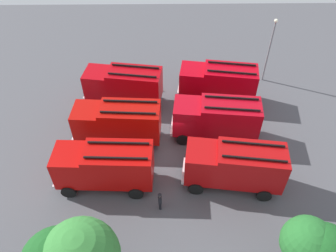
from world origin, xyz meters
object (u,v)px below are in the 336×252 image
fire_truck_2 (217,118)px  lamppost (270,46)px  tree_0 (324,250)px  traffic_cone_0 (246,149)px  fire_truck_4 (235,165)px  fire_truck_3 (118,122)px  fire_truck_5 (105,165)px  tree_1 (308,243)px  traffic_cone_2 (240,84)px  firefighter_0 (76,111)px  fire_truck_0 (218,82)px  traffic_cone_1 (158,87)px  firefighter_1 (160,201)px  fire_truck_1 (124,85)px

fire_truck_2 → lamppost: 10.26m
tree_0 → traffic_cone_0: (2.02, -10.07, -2.92)m
lamppost → fire_truck_4: bearing=68.3°
fire_truck_3 → fire_truck_5: 4.57m
tree_1 → traffic_cone_2: bearing=-89.5°
fire_truck_2 → firefighter_0: bearing=-4.6°
firefighter_0 → tree_0: 22.08m
fire_truck_3 → traffic_cone_0: size_ratio=12.76×
fire_truck_4 → traffic_cone_0: (-1.65, -3.17, -1.87)m
fire_truck_4 → tree_0: size_ratio=1.56×
fire_truck_0 → traffic_cone_1: fire_truck_0 is taller
fire_truck_3 → fire_truck_4: (-8.84, 4.65, 0.00)m
fire_truck_4 → lamppost: bearing=-103.9°
firefighter_1 → lamppost: size_ratio=0.24×
fire_truck_5 → tree_1: bearing=154.2°
tree_1 → traffic_cone_1: size_ratio=6.71×
fire_truck_0 → tree_1: bearing=108.8°
fire_truck_2 → traffic_cone_2: (-3.46, -7.04, -1.83)m
fire_truck_3 → tree_1: tree_1 is taller
fire_truck_5 → traffic_cone_1: bearing=-105.5°
fire_truck_0 → firefighter_1: bearing=74.6°
traffic_cone_0 → fire_truck_4: bearing=62.6°
fire_truck_5 → traffic_cone_2: 17.09m
fire_truck_0 → firefighter_0: fire_truck_0 is taller
firefighter_0 → tree_0: (-16.65, 14.31, 2.32)m
fire_truck_0 → firefighter_0: 13.30m
fire_truck_1 → lamppost: 14.54m
traffic_cone_2 → fire_truck_5: bearing=44.7°
fire_truck_0 → lamppost: 6.40m
fire_truck_5 → fire_truck_3: bearing=-93.9°
fire_truck_0 → fire_truck_4: same height
firefighter_0 → traffic_cone_0: firefighter_0 is taller
traffic_cone_1 → firefighter_0: bearing=29.5°
fire_truck_1 → fire_truck_4: 13.02m
fire_truck_3 → tree_0: size_ratio=1.54×
traffic_cone_0 → tree_1: bearing=97.3°
firefighter_0 → traffic_cone_1: (-7.35, -4.16, -0.54)m
fire_truck_5 → fire_truck_4: bearing=-178.2°
tree_0 → traffic_cone_1: 20.88m
traffic_cone_0 → fire_truck_3: bearing=-8.0°
fire_truck_0 → firefighter_0: bearing=19.9°
fire_truck_3 → fire_truck_5: bearing=87.3°
tree_1 → traffic_cone_0: bearing=-82.7°
tree_0 → tree_1: size_ratio=1.00×
fire_truck_1 → tree_0: 20.71m
tree_0 → traffic_cone_0: bearing=-78.6°
fire_truck_1 → traffic_cone_0: fire_truck_1 is taller
tree_1 → fire_truck_0: bearing=-80.1°
fire_truck_3 → traffic_cone_2: fire_truck_3 is taller
fire_truck_2 → traffic_cone_2: fire_truck_2 is taller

